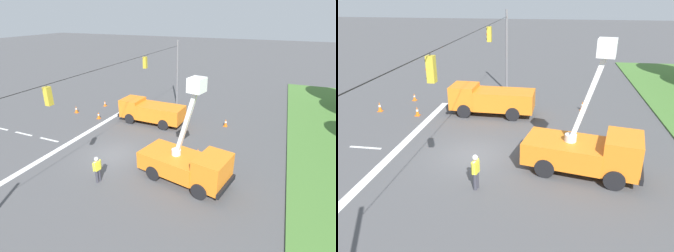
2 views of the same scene
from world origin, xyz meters
TOP-DOWN VIEW (x-y plane):
  - ground_plane at (0.00, 0.00)m, footprint 200.00×200.00m
  - lane_markings at (0.00, -6.01)m, footprint 17.60×15.25m
  - signal_gantry at (-0.05, -0.00)m, footprint 26.20×0.33m
  - utility_truck_bucket_lift at (0.98, 6.15)m, footprint 3.57×6.18m
  - utility_truck_support_near at (-6.77, -0.27)m, footprint 2.50×6.36m
  - road_worker at (3.25, 1.00)m, footprint 0.64×0.32m
  - traffic_cone_foreground_left at (-8.69, -3.79)m, footprint 0.36×0.36m
  - traffic_cone_foreground_right at (-2.41, 5.82)m, footprint 0.36×0.36m
  - traffic_cone_mid_right at (-5.63, -5.62)m, footprint 0.36×0.36m
  - traffic_cone_near_bucket at (-9.11, -7.34)m, footprint 0.36×0.36m
  - traffic_cone_lane_edge_b at (-8.69, 6.60)m, footprint 0.36×0.36m
  - traffic_cone_far_left at (-6.09, -8.85)m, footprint 0.36×0.36m
  - traffic_cone_far_right at (-9.77, 1.17)m, footprint 0.36×0.36m

SIDE VIEW (x-z plane):
  - ground_plane at x=0.00m, z-range 0.00..0.00m
  - lane_markings at x=0.00m, z-range 0.00..0.01m
  - traffic_cone_foreground_right at x=-2.41m, z-range -0.02..0.58m
  - traffic_cone_foreground_left at x=-8.69m, z-range -0.01..0.60m
  - traffic_cone_near_bucket at x=-9.11m, z-range -0.01..0.61m
  - traffic_cone_far_right at x=-9.77m, z-range -0.01..0.63m
  - traffic_cone_mid_right at x=-5.63m, z-range -0.01..0.72m
  - traffic_cone_lane_edge_b at x=-8.69m, z-range 0.00..0.76m
  - traffic_cone_far_left at x=-6.09m, z-range 0.00..0.77m
  - road_worker at x=3.25m, z-range 0.11..1.88m
  - utility_truck_support_near at x=-6.77m, z-range 0.11..2.29m
  - utility_truck_bucket_lift at x=0.98m, z-range -2.02..4.69m
  - signal_gantry at x=-0.05m, z-range 0.65..7.85m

